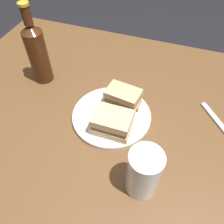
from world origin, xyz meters
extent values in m
plane|color=black|center=(0.00, 0.00, 0.00)|extent=(6.00, 6.00, 0.00)
cube|color=brown|center=(0.00, 0.00, 0.37)|extent=(1.21, 0.95, 0.73)
cylinder|color=silver|center=(0.01, -0.01, 0.74)|extent=(0.24, 0.24, 0.01)
cube|color=beige|center=(-0.02, 0.04, 0.76)|extent=(0.11, 0.08, 0.02)
cube|color=#8C5B3D|center=(-0.02, 0.04, 0.78)|extent=(0.10, 0.08, 0.02)
cube|color=beige|center=(-0.02, 0.04, 0.80)|extent=(0.11, 0.08, 0.02)
cube|color=#CCB284|center=(-0.01, -0.06, 0.76)|extent=(0.11, 0.08, 0.02)
cube|color=brown|center=(-0.01, -0.06, 0.78)|extent=(0.10, 0.08, 0.02)
cube|color=#CCB284|center=(-0.01, -0.06, 0.80)|extent=(0.11, 0.08, 0.02)
cube|color=#B77F33|center=(-0.04, -0.02, 0.76)|extent=(0.04, 0.04, 0.02)
cube|color=#B77F33|center=(-0.03, -0.02, 0.76)|extent=(0.05, 0.04, 0.02)
cube|color=#AD702D|center=(-0.05, -0.06, 0.75)|extent=(0.04, 0.06, 0.01)
cube|color=gold|center=(-0.02, 0.01, 0.75)|extent=(0.04, 0.02, 0.01)
cube|color=gold|center=(-0.02, 0.01, 0.76)|extent=(0.05, 0.03, 0.02)
cube|color=#B77F33|center=(-0.03, -0.01, 0.76)|extent=(0.04, 0.05, 0.02)
cylinder|color=white|center=(-0.13, 0.18, 0.80)|extent=(0.08, 0.08, 0.14)
cylinder|color=orange|center=(-0.13, 0.18, 0.78)|extent=(0.07, 0.07, 0.10)
cylinder|color=#47230F|center=(0.29, -0.10, 0.82)|extent=(0.07, 0.07, 0.18)
cone|color=#47230F|center=(0.29, -0.10, 0.93)|extent=(0.07, 0.07, 0.02)
cylinder|color=#47230F|center=(0.29, -0.10, 0.97)|extent=(0.03, 0.03, 0.06)
cylinder|color=gold|center=(0.29, -0.10, 1.00)|extent=(0.03, 0.03, 0.01)
cube|color=silver|center=(-0.31, -0.09, 0.74)|extent=(0.12, 0.15, 0.01)
camera|label=1|loc=(-0.14, 0.42, 1.28)|focal=36.72mm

